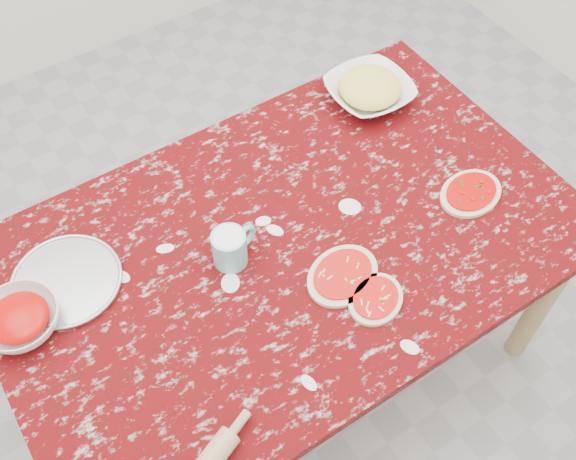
% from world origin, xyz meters
% --- Properties ---
extents(ground, '(4.00, 4.00, 0.00)m').
position_xyz_m(ground, '(0.00, 0.00, 0.00)').
color(ground, gray).
extents(worktable, '(1.60, 1.00, 0.75)m').
position_xyz_m(worktable, '(0.00, 0.00, 0.67)').
color(worktable, '#420507').
rests_on(worktable, ground).
extents(pizza_tray, '(0.33, 0.33, 0.01)m').
position_xyz_m(pizza_tray, '(-0.56, 0.20, 0.76)').
color(pizza_tray, '#B2B2B7').
rests_on(pizza_tray, worktable).
extents(sauce_bowl, '(0.23, 0.23, 0.06)m').
position_xyz_m(sauce_bowl, '(-0.70, 0.14, 0.78)').
color(sauce_bowl, white).
rests_on(sauce_bowl, worktable).
extents(cheese_bowl, '(0.27, 0.27, 0.06)m').
position_xyz_m(cheese_bowl, '(0.52, 0.33, 0.78)').
color(cheese_bowl, white).
rests_on(cheese_bowl, worktable).
extents(flour_mug, '(0.14, 0.09, 0.11)m').
position_xyz_m(flour_mug, '(-0.16, 0.03, 0.81)').
color(flour_mug, '#71BCC6').
rests_on(flour_mug, worktable).
extents(pizza_left, '(0.25, 0.21, 0.02)m').
position_xyz_m(pizza_left, '(0.06, -0.18, 0.76)').
color(pizza_left, beige).
rests_on(pizza_left, worktable).
extents(pizza_mid, '(0.20, 0.19, 0.02)m').
position_xyz_m(pizza_mid, '(0.09, -0.28, 0.76)').
color(pizza_mid, beige).
rests_on(pizza_mid, worktable).
extents(pizza_right, '(0.22, 0.18, 0.02)m').
position_xyz_m(pizza_right, '(0.53, -0.15, 0.76)').
color(pizza_right, beige).
rests_on(pizza_right, worktable).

